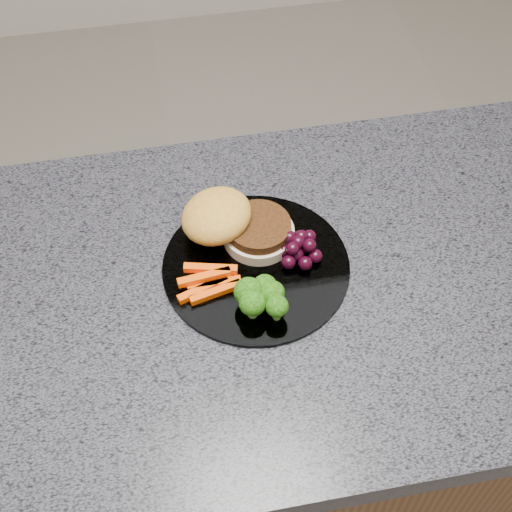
{
  "coord_description": "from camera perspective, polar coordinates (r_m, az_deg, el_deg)",
  "views": [
    {
      "loc": [
        -0.04,
        -0.55,
        1.69
      ],
      "look_at": [
        0.07,
        0.03,
        0.93
      ],
      "focal_mm": 50.0,
      "sensor_mm": 36.0,
      "label": 1
    }
  ],
  "objects": [
    {
      "name": "plate",
      "position": [
        0.99,
        0.0,
        -0.82
      ],
      "size": [
        0.26,
        0.26,
        0.01
      ],
      "primitive_type": "cylinder",
      "color": "white",
      "rests_on": "countertop"
    },
    {
      "name": "broccoli",
      "position": [
        0.92,
        0.35,
        -3.21
      ],
      "size": [
        0.07,
        0.07,
        0.05
      ],
      "rotation": [
        0.0,
        0.0,
        -0.42
      ],
      "color": "#558731",
      "rests_on": "plate"
    },
    {
      "name": "countertop",
      "position": [
        0.98,
        -3.58,
        -3.71
      ],
      "size": [
        1.2,
        0.6,
        0.04
      ],
      "primitive_type": "cube",
      "color": "#4A4953",
      "rests_on": "island_cabinet"
    },
    {
      "name": "grape_bunch",
      "position": [
        0.99,
        3.36,
        0.65
      ],
      "size": [
        0.07,
        0.07,
        0.03
      ],
      "rotation": [
        0.0,
        0.0,
        0.31
      ],
      "color": "black",
      "rests_on": "plate"
    },
    {
      "name": "carrot_sticks",
      "position": [
        0.96,
        -3.75,
        -2.02
      ],
      "size": [
        0.09,
        0.06,
        0.02
      ],
      "rotation": [
        0.0,
        0.0,
        -0.15
      ],
      "color": "#FF5004",
      "rests_on": "plate"
    },
    {
      "name": "burger",
      "position": [
        1.0,
        -1.98,
        2.61
      ],
      "size": [
        0.18,
        0.15,
        0.06
      ],
      "rotation": [
        0.0,
        0.0,
        -0.28
      ],
      "color": "beige",
      "rests_on": "plate"
    },
    {
      "name": "island_cabinet",
      "position": [
        1.38,
        -2.63,
        -14.26
      ],
      "size": [
        1.2,
        0.6,
        0.86
      ],
      "primitive_type": "cube",
      "color": "brown",
      "rests_on": "ground"
    }
  ]
}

